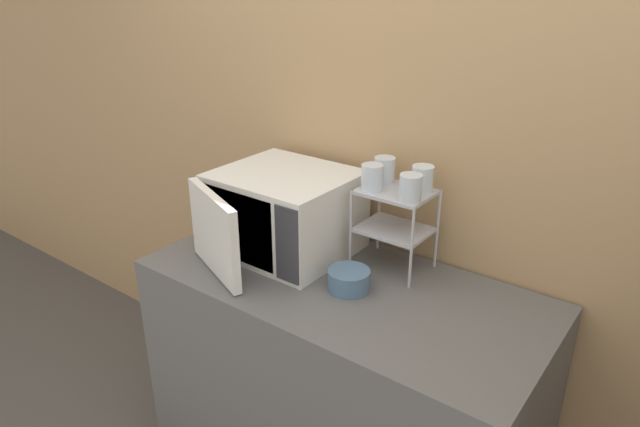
{
  "coord_description": "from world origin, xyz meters",
  "views": [
    {
      "loc": [
        0.97,
        -1.08,
        1.92
      ],
      "look_at": [
        -0.12,
        0.37,
        1.14
      ],
      "focal_mm": 32.0,
      "sensor_mm": 36.0,
      "label": 1
    }
  ],
  "objects_px": {
    "bowl": "(349,280)",
    "dish_rack": "(395,213)",
    "glass_front_left": "(372,177)",
    "glass_back_right": "(422,179)",
    "glass_back_left": "(384,170)",
    "microwave": "(282,213)",
    "glass_front_right": "(410,188)"
  },
  "relations": [
    {
      "from": "dish_rack",
      "to": "glass_back_right",
      "type": "bearing_deg",
      "value": 32.43
    },
    {
      "from": "glass_front_left",
      "to": "glass_back_right",
      "type": "distance_m",
      "value": 0.17
    },
    {
      "from": "bowl",
      "to": "dish_rack",
      "type": "bearing_deg",
      "value": 80.93
    },
    {
      "from": "glass_front_left",
      "to": "glass_back_left",
      "type": "xyz_separation_m",
      "value": [
        -0.01,
        0.1,
        0.0
      ]
    },
    {
      "from": "glass_back_right",
      "to": "glass_front_right",
      "type": "xyz_separation_m",
      "value": [
        0.01,
        -0.1,
        0.0
      ]
    },
    {
      "from": "microwave",
      "to": "glass_back_left",
      "type": "height_order",
      "value": "glass_back_left"
    },
    {
      "from": "glass_back_right",
      "to": "glass_back_left",
      "type": "distance_m",
      "value": 0.15
    },
    {
      "from": "bowl",
      "to": "microwave",
      "type": "bearing_deg",
      "value": 166.03
    },
    {
      "from": "dish_rack",
      "to": "glass_back_left",
      "type": "bearing_deg",
      "value": 148.44
    },
    {
      "from": "glass_front_right",
      "to": "glass_back_left",
      "type": "relative_size",
      "value": 1.0
    },
    {
      "from": "dish_rack",
      "to": "bowl",
      "type": "relative_size",
      "value": 2.07
    },
    {
      "from": "glass_back_right",
      "to": "glass_front_left",
      "type": "bearing_deg",
      "value": -147.79
    },
    {
      "from": "glass_back_right",
      "to": "bowl",
      "type": "height_order",
      "value": "glass_back_right"
    },
    {
      "from": "microwave",
      "to": "dish_rack",
      "type": "xyz_separation_m",
      "value": [
        0.41,
        0.14,
        0.06
      ]
    },
    {
      "from": "microwave",
      "to": "glass_front_left",
      "type": "height_order",
      "value": "glass_front_left"
    },
    {
      "from": "glass_front_left",
      "to": "bowl",
      "type": "relative_size",
      "value": 0.63
    },
    {
      "from": "dish_rack",
      "to": "glass_front_right",
      "type": "height_order",
      "value": "glass_front_right"
    },
    {
      "from": "glass_front_left",
      "to": "glass_back_left",
      "type": "distance_m",
      "value": 0.1
    },
    {
      "from": "glass_back_left",
      "to": "glass_back_right",
      "type": "bearing_deg",
      "value": -1.57
    },
    {
      "from": "microwave",
      "to": "glass_front_right",
      "type": "xyz_separation_m",
      "value": [
        0.49,
        0.08,
        0.19
      ]
    },
    {
      "from": "glass_back_left",
      "to": "bowl",
      "type": "xyz_separation_m",
      "value": [
        0.05,
        -0.28,
        -0.31
      ]
    },
    {
      "from": "dish_rack",
      "to": "glass_front_left",
      "type": "height_order",
      "value": "glass_front_left"
    },
    {
      "from": "microwave",
      "to": "glass_back_right",
      "type": "bearing_deg",
      "value": 20.73
    },
    {
      "from": "dish_rack",
      "to": "glass_front_right",
      "type": "distance_m",
      "value": 0.16
    },
    {
      "from": "glass_front_right",
      "to": "dish_rack",
      "type": "bearing_deg",
      "value": 145.62
    },
    {
      "from": "glass_front_left",
      "to": "bowl",
      "type": "xyz_separation_m",
      "value": [
        0.04,
        -0.18,
        -0.31
      ]
    },
    {
      "from": "dish_rack",
      "to": "glass_back_right",
      "type": "xyz_separation_m",
      "value": [
        0.07,
        0.05,
        0.13
      ]
    },
    {
      "from": "glass_back_right",
      "to": "microwave",
      "type": "bearing_deg",
      "value": -159.27
    },
    {
      "from": "dish_rack",
      "to": "glass_back_right",
      "type": "height_order",
      "value": "glass_back_right"
    },
    {
      "from": "dish_rack",
      "to": "glass_front_right",
      "type": "relative_size",
      "value": 3.28
    },
    {
      "from": "glass_back_right",
      "to": "glass_front_right",
      "type": "distance_m",
      "value": 0.1
    },
    {
      "from": "glass_front_left",
      "to": "glass_front_right",
      "type": "distance_m",
      "value": 0.16
    }
  ]
}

